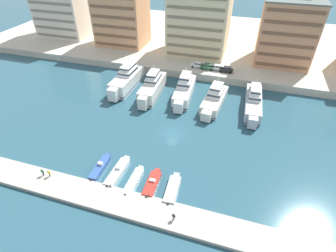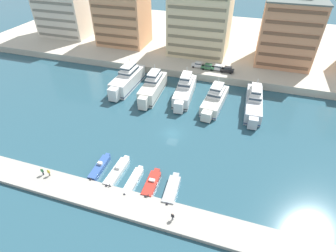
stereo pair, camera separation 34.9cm
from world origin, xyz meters
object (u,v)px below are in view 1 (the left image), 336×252
yacht_white_far_left (127,80)px  motorboat_blue_far_left (100,167)px  yacht_white_mid_left (184,90)px  motorboat_grey_center (172,189)px  yacht_silver_center (253,102)px  car_black_center_left (227,69)px  car_white_far_left (197,64)px  pedestrian_far_side (49,173)px  motorboat_white_left (118,172)px  yacht_ivory_left (152,87)px  pedestrian_mid_deck (174,216)px  motorboat_red_center_left (152,183)px  pedestrian_near_edge (42,172)px  car_silver_mid_left (217,67)px  yacht_ivory_center_left (214,99)px  car_green_left (207,66)px  motorboat_white_mid_left (134,181)px

yacht_white_far_left → motorboat_blue_far_left: (8.82, -32.56, -1.99)m
yacht_white_mid_left → motorboat_grey_center: size_ratio=2.35×
yacht_white_far_left → motorboat_grey_center: 41.28m
yacht_silver_center → car_black_center_left: bearing=120.8°
yacht_white_mid_left → car_white_far_left: size_ratio=4.31×
motorboat_grey_center → car_white_far_left: bearing=97.1°
motorboat_blue_far_left → car_white_far_left: car_white_far_left is taller
pedestrian_far_side → motorboat_white_left: bearing=23.4°
yacht_ivory_left → pedestrian_mid_deck: (17.32, -37.60, -0.83)m
yacht_ivory_left → motorboat_red_center_left: (11.34, -31.35, -2.00)m
motorboat_white_left → pedestrian_far_side: (-11.70, -5.06, 1.17)m
pedestrian_near_edge → yacht_white_mid_left: bearing=64.1°
yacht_white_far_left → yacht_white_mid_left: bearing=-1.3°
yacht_white_mid_left → car_black_center_left: bearing=56.7°
car_white_far_left → pedestrian_mid_deck: (8.04, -54.74, -1.62)m
yacht_silver_center → car_silver_mid_left: bearing=127.5°
motorboat_red_center_left → pedestrian_far_side: size_ratio=4.45×
yacht_silver_center → motorboat_blue_far_left: bearing=-131.1°
motorboat_grey_center → car_silver_mid_left: 48.51m
yacht_ivory_left → yacht_ivory_center_left: (17.80, -0.36, -0.46)m
motorboat_grey_center → pedestrian_near_edge: bearing=-170.0°
yacht_silver_center → motorboat_blue_far_left: 42.25m
motorboat_red_center_left → yacht_ivory_center_left: bearing=78.2°
pedestrian_mid_deck → motorboat_grey_center: bearing=108.1°
motorboat_red_center_left → car_black_center_left: 48.39m
car_green_left → motorboat_grey_center: bearing=-86.7°
yacht_ivory_center_left → pedestrian_near_edge: bearing=-127.2°
motorboat_red_center_left → car_silver_mid_left: (4.43, 48.24, 2.79)m
yacht_ivory_center_left → motorboat_grey_center: yacht_ivory_center_left is taller
yacht_white_mid_left → motorboat_white_mid_left: size_ratio=2.33×
motorboat_grey_center → pedestrian_near_edge: size_ratio=4.50×
yacht_silver_center → motorboat_white_left: yacht_silver_center is taller
motorboat_blue_far_left → car_green_left: size_ratio=1.83×
yacht_white_mid_left → pedestrian_far_side: yacht_white_mid_left is taller
pedestrian_far_side → motorboat_white_mid_left: bearing=14.0°
yacht_ivory_left → motorboat_blue_far_left: size_ratio=2.33×
motorboat_red_center_left → car_black_center_left: car_black_center_left is taller
car_white_far_left → pedestrian_mid_deck: 55.35m
motorboat_white_left → car_green_left: 48.14m
motorboat_white_mid_left → pedestrian_near_edge: 17.40m
car_silver_mid_left → car_black_center_left: bearing=-9.6°
yacht_white_mid_left → yacht_silver_center: size_ratio=0.93×
motorboat_red_center_left → motorboat_grey_center: size_ratio=0.95×
motorboat_blue_far_left → motorboat_grey_center: size_ratio=1.00×
car_silver_mid_left → yacht_white_mid_left: bearing=-113.8°
yacht_ivory_left → yacht_silver_center: yacht_ivory_left is taller
yacht_silver_center → pedestrian_far_side: bearing=-134.0°
motorboat_red_center_left → car_silver_mid_left: car_silver_mid_left is taller
yacht_white_far_left → motorboat_red_center_left: 38.93m
car_green_left → pedestrian_mid_deck: car_green_left is taller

